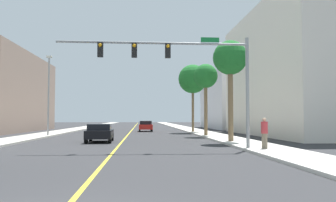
{
  "coord_description": "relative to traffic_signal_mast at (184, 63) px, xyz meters",
  "views": [
    {
      "loc": [
        1.59,
        -5.91,
        1.9
      ],
      "look_at": [
        3.5,
        18.93,
        3.14
      ],
      "focal_mm": 35.97,
      "sensor_mm": 36.0,
      "label": 1
    }
  ],
  "objects": [
    {
      "name": "sidewalk_left",
      "position": [
        -12.95,
        28.47,
        -5.02
      ],
      "size": [
        3.07,
        168.0,
        0.15
      ],
      "primitive_type": "cube",
      "color": "#B2ADA3",
      "rests_on": "ground"
    },
    {
      "name": "car_black",
      "position": [
        -5.71,
        7.21,
        -4.35
      ],
      "size": [
        2.06,
        4.02,
        1.42
      ],
      "rotation": [
        0.0,
        0.0,
        0.03
      ],
      "color": "black",
      "rests_on": "ground"
    },
    {
      "name": "palm_mid",
      "position": [
        3.98,
        14.06,
        0.89
      ],
      "size": [
        2.44,
        2.44,
        7.2
      ],
      "color": "brown",
      "rests_on": "sidewalk_right"
    },
    {
      "name": "palm_near",
      "position": [
        4.25,
        5.47,
        1.22
      ],
      "size": [
        2.62,
        2.62,
        7.63
      ],
      "color": "brown",
      "rests_on": "sidewalk_right"
    },
    {
      "name": "lane_marking_center",
      "position": [
        -4.0,
        28.47,
        -5.09
      ],
      "size": [
        0.16,
        144.0,
        0.01
      ],
      "primitive_type": "cube",
      "color": "yellow",
      "rests_on": "ground"
    },
    {
      "name": "building_right_far",
      "position": [
        14.59,
        39.22,
        -0.32
      ],
      "size": [
        10.28,
        18.87,
        9.53
      ],
      "primitive_type": "cube",
      "color": "silver",
      "rests_on": "ground"
    },
    {
      "name": "ground",
      "position": [
        -4.0,
        28.47,
        -5.09
      ],
      "size": [
        192.0,
        192.0,
        0.0
      ],
      "primitive_type": "plane",
      "color": "#2D2D30"
    },
    {
      "name": "car_red",
      "position": [
        -1.94,
        27.49,
        -4.34
      ],
      "size": [
        1.88,
        4.02,
        1.47
      ],
      "rotation": [
        0.0,
        0.0,
        0.01
      ],
      "color": "red",
      "rests_on": "ground"
    },
    {
      "name": "palm_far",
      "position": [
        3.97,
        22.64,
        1.68
      ],
      "size": [
        3.66,
        3.66,
        8.5
      ],
      "color": "brown",
      "rests_on": "sidewalk_right"
    },
    {
      "name": "sidewalk_right",
      "position": [
        4.95,
        28.47,
        -5.02
      ],
      "size": [
        3.07,
        168.0,
        0.15
      ],
      "primitive_type": "cube",
      "color": "beige",
      "rests_on": "ground"
    },
    {
      "name": "building_right_near",
      "position": [
        14.95,
        15.96,
        1.74
      ],
      "size": [
        10.99,
        22.93,
        13.66
      ],
      "primitive_type": "cube",
      "color": "silver",
      "rests_on": "ground"
    },
    {
      "name": "street_lamp",
      "position": [
        -11.91,
        15.42,
        -0.48
      ],
      "size": [
        0.56,
        0.28,
        8.07
      ],
      "color": "gray",
      "rests_on": "sidewalk_left"
    },
    {
      "name": "traffic_signal_mast",
      "position": [
        0.0,
        0.0,
        0.0
      ],
      "size": [
        11.26,
        0.36,
        6.52
      ],
      "color": "gray",
      "rests_on": "sidewalk_right"
    },
    {
      "name": "pedestrian",
      "position": [
        4.54,
        -0.71,
        -4.06
      ],
      "size": [
        0.38,
        0.38,
        1.76
      ],
      "rotation": [
        0.0,
        0.0,
        2.88
      ],
      "color": "#726651",
      "rests_on": "sidewalk_right"
    }
  ]
}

